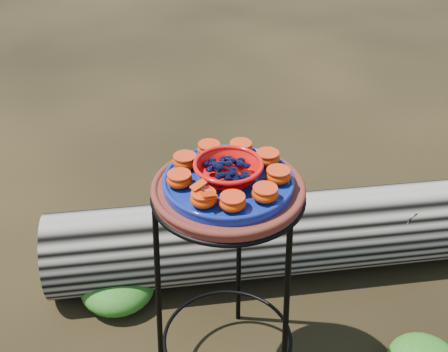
% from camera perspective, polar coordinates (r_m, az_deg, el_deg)
% --- Properties ---
extents(plant_stand, '(0.44, 0.44, 0.70)m').
position_cam_1_polar(plant_stand, '(1.68, 0.38, -11.72)').
color(plant_stand, black).
rests_on(plant_stand, ground).
extents(terracotta_saucer, '(0.39, 0.39, 0.03)m').
position_cam_1_polar(terracotta_saucer, '(1.45, 0.43, -1.53)').
color(terracotta_saucer, '#4A1811').
rests_on(terracotta_saucer, plant_stand).
extents(cobalt_plate, '(0.33, 0.33, 0.02)m').
position_cam_1_polar(cobalt_plate, '(1.43, 0.43, -0.65)').
color(cobalt_plate, '#071751').
rests_on(cobalt_plate, terracotta_saucer).
extents(red_bowl, '(0.17, 0.17, 0.05)m').
position_cam_1_polar(red_bowl, '(1.41, 0.44, 0.50)').
color(red_bowl, red).
rests_on(red_bowl, cobalt_plate).
extents(glass_gems, '(0.13, 0.13, 0.02)m').
position_cam_1_polar(glass_gems, '(1.39, 0.45, 1.68)').
color(glass_gems, black).
rests_on(glass_gems, red_bowl).
extents(orange_half_0, '(0.06, 0.06, 0.04)m').
position_cam_1_polar(orange_half_0, '(1.32, -2.09, -2.32)').
color(orange_half_0, '#B13D02').
rests_on(orange_half_0, cobalt_plate).
extents(orange_half_1, '(0.06, 0.06, 0.04)m').
position_cam_1_polar(orange_half_1, '(1.31, 0.87, -2.69)').
color(orange_half_1, '#B13D02').
rests_on(orange_half_1, cobalt_plate).
extents(orange_half_2, '(0.06, 0.06, 0.04)m').
position_cam_1_polar(orange_half_2, '(1.34, 4.19, -1.80)').
color(orange_half_2, '#B13D02').
rests_on(orange_half_2, cobalt_plate).
extents(orange_half_3, '(0.06, 0.06, 0.04)m').
position_cam_1_polar(orange_half_3, '(1.41, 5.51, 0.03)').
color(orange_half_3, '#B13D02').
rests_on(orange_half_3, cobalt_plate).
extents(orange_half_4, '(0.06, 0.06, 0.04)m').
position_cam_1_polar(orange_half_4, '(1.48, 4.45, 1.83)').
color(orange_half_4, '#B13D02').
rests_on(orange_half_4, cobalt_plate).
extents(orange_half_5, '(0.06, 0.06, 0.04)m').
position_cam_1_polar(orange_half_5, '(1.52, 1.71, 2.84)').
color(orange_half_5, '#B13D02').
rests_on(orange_half_5, cobalt_plate).
extents(orange_half_6, '(0.06, 0.06, 0.04)m').
position_cam_1_polar(orange_half_6, '(1.51, -1.53, 2.72)').
color(orange_half_6, '#B13D02').
rests_on(orange_half_6, cobalt_plate).
extents(orange_half_7, '(0.06, 0.06, 0.04)m').
position_cam_1_polar(orange_half_7, '(1.46, -3.99, 1.50)').
color(orange_half_7, '#B13D02').
rests_on(orange_half_7, cobalt_plate).
extents(orange_half_8, '(0.06, 0.06, 0.04)m').
position_cam_1_polar(orange_half_8, '(1.39, -4.56, -0.37)').
color(orange_half_8, '#B13D02').
rests_on(orange_half_8, cobalt_plate).
extents(butterfly, '(0.09, 0.09, 0.01)m').
position_cam_1_polar(butterfly, '(1.31, -2.11, -1.44)').
color(butterfly, '#C32A00').
rests_on(butterfly, orange_half_0).
extents(driftwood_log, '(1.75, 0.97, 0.32)m').
position_cam_1_polar(driftwood_log, '(2.18, 5.06, -6.02)').
color(driftwood_log, black).
rests_on(driftwood_log, ground).
extents(foliage_left, '(0.27, 0.27, 0.14)m').
position_cam_1_polar(foliage_left, '(2.14, -10.74, -10.91)').
color(foliage_left, '#1D4C10').
rests_on(foliage_left, ground).
extents(foliage_back, '(0.34, 0.34, 0.17)m').
position_cam_1_polar(foliage_back, '(2.29, -0.89, -6.09)').
color(foliage_back, '#1D4C10').
rests_on(foliage_back, ground).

